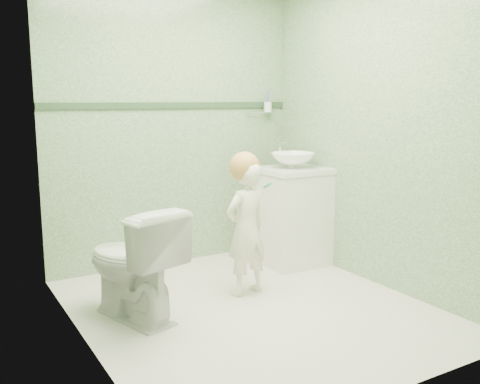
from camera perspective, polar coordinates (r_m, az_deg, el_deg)
ground at (r=3.72m, az=1.20°, el=-12.27°), size 2.50×2.50×0.00m
room_shell at (r=3.45m, az=1.27°, el=6.52°), size 2.50×2.54×2.40m
trim_stripe at (r=4.54m, az=-7.07°, el=9.15°), size 2.20×0.02×0.05m
vanity at (r=4.61m, az=5.54°, el=-2.73°), size 0.52×0.50×0.80m
counter at (r=4.53m, az=5.63°, el=2.33°), size 0.54×0.52×0.04m
basin at (r=4.52m, az=5.65°, el=3.38°), size 0.37×0.37×0.13m
faucet at (r=4.67m, az=4.32°, el=4.59°), size 0.03×0.13×0.18m
cup_holder at (r=4.92m, az=2.89°, el=9.04°), size 0.26×0.07×0.21m
toilet at (r=3.51m, az=-11.42°, el=-7.41°), size 0.60×0.81×0.74m
toddler at (r=3.84m, az=0.67°, el=-3.96°), size 0.39×0.29×0.97m
hair_cap at (r=3.78m, az=0.49°, el=2.72°), size 0.21×0.21×0.21m
teal_toothbrush at (r=3.74m, az=2.80°, el=0.75°), size 0.11×0.14×0.08m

